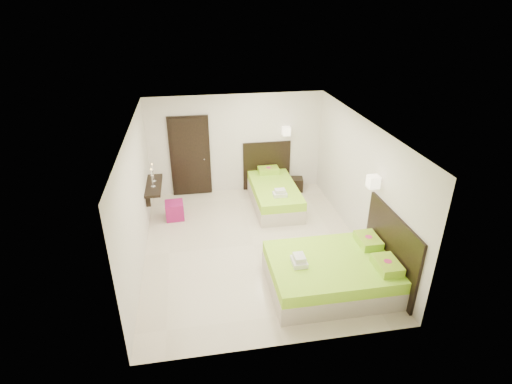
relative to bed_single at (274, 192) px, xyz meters
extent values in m
plane|color=beige|center=(-0.81, -1.77, -0.32)|extent=(5.50, 5.50, 0.00)
cube|color=beige|center=(0.00, -0.08, -0.15)|extent=(1.06, 2.12, 0.34)
cube|color=#8CD522|center=(0.00, -0.08, 0.13)|extent=(1.05, 2.10, 0.21)
cube|color=black|center=(0.00, 0.95, 0.35)|extent=(1.27, 0.05, 1.32)
cube|color=#91C323|center=(0.00, 0.71, 0.31)|extent=(0.53, 0.36, 0.15)
cylinder|color=#CB2F6A|center=(0.00, 0.71, 0.39)|extent=(0.13, 0.13, 0.00)
cube|color=silver|center=(0.00, -0.66, 0.28)|extent=(0.32, 0.23, 0.08)
cube|color=silver|center=(0.00, -0.66, 0.36)|extent=(0.24, 0.17, 0.08)
cube|color=white|center=(0.47, 0.80, 1.33)|extent=(0.19, 0.19, 0.21)
cylinder|color=#2D2116|center=(0.47, 0.88, 1.33)|extent=(0.03, 0.16, 0.03)
cube|color=beige|center=(0.34, -3.33, -0.14)|extent=(2.21, 1.66, 0.35)
cube|color=#8CD522|center=(0.34, -3.33, 0.15)|extent=(2.19, 1.64, 0.22)
cube|color=black|center=(1.41, -3.33, 0.37)|extent=(0.05, 1.88, 1.38)
cube|color=#91C323|center=(1.17, -3.72, 0.34)|extent=(0.38, 0.55, 0.15)
cylinder|color=#CB2F6A|center=(1.17, -3.72, 0.42)|extent=(0.13, 0.13, 0.00)
cube|color=#91C323|center=(1.17, -2.95, 0.34)|extent=(0.38, 0.55, 0.15)
cylinder|color=#CB2F6A|center=(1.17, -2.95, 0.42)|extent=(0.13, 0.13, 0.00)
cube|color=silver|center=(-0.27, -3.33, 0.30)|extent=(0.24, 0.33, 0.09)
cube|color=silver|center=(-0.27, -3.33, 0.39)|extent=(0.18, 0.25, 0.09)
cube|color=white|center=(1.26, -2.64, 1.40)|extent=(0.20, 0.20, 0.22)
cylinder|color=#2D2116|center=(1.34, -2.64, 1.40)|extent=(0.16, 0.03, 0.03)
cube|color=black|center=(0.74, 0.68, -0.14)|extent=(0.45, 0.41, 0.35)
cube|color=#881251|center=(-2.46, -0.33, -0.11)|extent=(0.44, 0.44, 0.42)
cube|color=black|center=(-2.01, 0.94, 0.73)|extent=(1.02, 0.06, 2.14)
cube|color=black|center=(-2.01, 0.90, 0.73)|extent=(0.88, 0.04, 2.06)
cylinder|color=silver|center=(-1.66, 0.87, 0.68)|extent=(0.03, 0.10, 0.03)
cube|color=black|center=(-2.88, -0.17, 0.50)|extent=(0.35, 1.20, 0.06)
cube|color=black|center=(-3.00, -0.62, 0.35)|extent=(0.10, 0.04, 0.30)
cube|color=black|center=(-3.00, 0.28, 0.35)|extent=(0.10, 0.04, 0.30)
cylinder|color=silver|center=(-2.88, -0.32, 0.54)|extent=(0.10, 0.10, 0.02)
cylinder|color=silver|center=(-2.88, -0.32, 0.66)|extent=(0.02, 0.02, 0.22)
cone|color=silver|center=(-2.88, -0.32, 0.79)|extent=(0.07, 0.07, 0.04)
cylinder|color=white|center=(-2.88, -0.32, 0.89)|extent=(0.02, 0.02, 0.15)
sphere|color=#FFB23F|center=(-2.88, -0.32, 0.98)|extent=(0.02, 0.02, 0.02)
cylinder|color=silver|center=(-2.88, -0.02, 0.54)|extent=(0.10, 0.10, 0.02)
cylinder|color=silver|center=(-2.88, -0.02, 0.66)|extent=(0.02, 0.02, 0.22)
cone|color=silver|center=(-2.88, -0.02, 0.79)|extent=(0.07, 0.07, 0.04)
cylinder|color=white|center=(-2.88, -0.02, 0.89)|extent=(0.02, 0.02, 0.15)
sphere|color=#FFB23F|center=(-2.88, -0.02, 0.98)|extent=(0.02, 0.02, 0.02)
camera|label=1|loc=(-1.96, -8.78, 4.43)|focal=28.00mm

